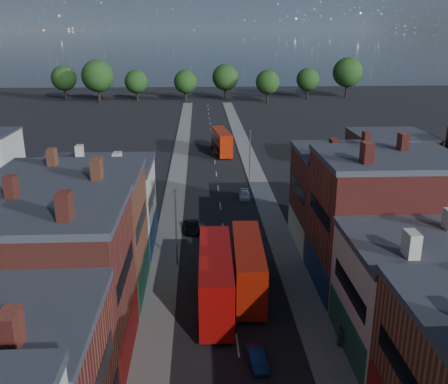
{
  "coord_description": "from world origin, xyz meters",
  "views": [
    {
      "loc": [
        -2.64,
        -16.66,
        23.05
      ],
      "look_at": [
        0.0,
        37.57,
        5.4
      ],
      "focal_mm": 40.0,
      "sensor_mm": 36.0,
      "label": 1
    }
  ],
  "objects": [
    {
      "name": "ped_3",
      "position": [
        7.7,
        15.42,
        0.99
      ],
      "size": [
        0.75,
        1.11,
        1.73
      ],
      "primitive_type": "imported",
      "rotation": [
        0.0,
        0.0,
        1.89
      ],
      "color": "#625C54",
      "rests_on": "pavement_east"
    },
    {
      "name": "lamp_post_2",
      "position": [
        -5.2,
        30.0,
        4.7
      ],
      "size": [
        0.25,
        0.7,
        8.12
      ],
      "color": "slate",
      "rests_on": "ground"
    },
    {
      "name": "pavement_east",
      "position": [
        6.5,
        50.0,
        0.06
      ],
      "size": [
        3.0,
        200.0,
        0.12
      ],
      "primitive_type": "cube",
      "color": "gray",
      "rests_on": "ground"
    },
    {
      "name": "car_3",
      "position": [
        3.6,
        51.02,
        0.53
      ],
      "size": [
        1.68,
        3.72,
        1.06
      ],
      "primitive_type": "imported",
      "rotation": [
        0.0,
        0.0,
        -0.06
      ],
      "color": "white",
      "rests_on": "ground"
    },
    {
      "name": "bus_1",
      "position": [
        1.54,
        24.2,
        2.62
      ],
      "size": [
        3.13,
        11.32,
        4.86
      ],
      "rotation": [
        0.0,
        0.0,
        -0.03
      ],
      "color": "#B41C0A",
      "rests_on": "ground"
    },
    {
      "name": "bus_0",
      "position": [
        -1.5,
        21.71,
        2.8
      ],
      "size": [
        3.18,
        12.05,
        5.18
      ],
      "rotation": [
        0.0,
        0.0,
        -0.01
      ],
      "color": "#B40C0A",
      "rests_on": "ground"
    },
    {
      "name": "car_1",
      "position": [
        1.2,
        13.72,
        0.55
      ],
      "size": [
        1.56,
        3.45,
        1.1
      ],
      "primitive_type": "imported",
      "rotation": [
        0.0,
        0.0,
        0.12
      ],
      "color": "navy",
      "rests_on": "ground"
    },
    {
      "name": "car_2",
      "position": [
        -3.8,
        39.03,
        0.58
      ],
      "size": [
        2.3,
        4.31,
        1.15
      ],
      "primitive_type": "imported",
      "rotation": [
        0.0,
        0.0,
        0.1
      ],
      "color": "black",
      "rests_on": "ground"
    },
    {
      "name": "bus_2",
      "position": [
        1.5,
        78.29,
        2.5
      ],
      "size": [
        3.8,
        10.95,
        4.63
      ],
      "rotation": [
        0.0,
        0.0,
        0.13
      ],
      "color": "#A92007",
      "rests_on": "ground"
    },
    {
      "name": "lamp_post_3",
      "position": [
        5.2,
        60.0,
        4.7
      ],
      "size": [
        0.25,
        0.7,
        8.12
      ],
      "color": "slate",
      "rests_on": "ground"
    },
    {
      "name": "pavement_west",
      "position": [
        -6.5,
        50.0,
        0.06
      ],
      "size": [
        3.0,
        200.0,
        0.12
      ],
      "primitive_type": "cube",
      "color": "gray",
      "rests_on": "ground"
    }
  ]
}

